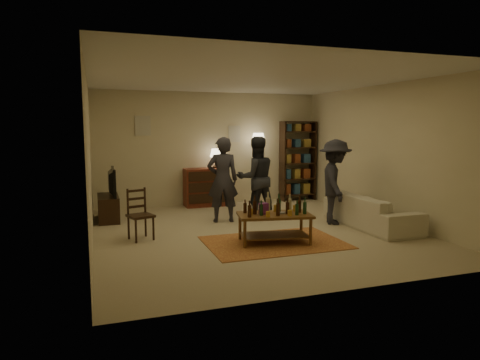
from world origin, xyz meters
name	(u,v)px	position (x,y,z in m)	size (l,w,h in m)	color
floor	(254,231)	(0.00, 0.00, 0.00)	(6.00, 6.00, 0.00)	#C6B793
room_shell	(184,129)	(-0.65, 2.98, 1.81)	(6.00, 6.00, 6.00)	beige
rug	(274,242)	(0.04, -0.85, 0.01)	(2.20, 1.50, 0.01)	#983921
coffee_table	(274,217)	(0.04, -0.85, 0.42)	(1.27, 0.84, 0.82)	brown
dining_chair	(139,212)	(-2.00, 0.10, 0.45)	(0.48, 0.48, 0.87)	#321E10
tv_stand	(108,201)	(-2.44, 1.80, 0.38)	(0.40, 1.00, 1.06)	#321E10
dresser	(206,186)	(-0.19, 2.71, 0.48)	(1.00, 0.50, 1.36)	brown
bookshelf	(298,160)	(2.25, 2.78, 1.03)	(0.90, 0.34, 2.02)	#321E10
floor_lamp	(258,144)	(1.11, 2.65, 1.47)	(0.36, 0.36, 1.73)	black
sofa	(371,211)	(2.20, -0.40, 0.30)	(2.08, 0.81, 0.61)	beige
person_left	(223,180)	(-0.30, 0.93, 0.84)	(0.61, 0.40, 1.68)	#2C2A33
person_right	(256,178)	(0.42, 0.98, 0.84)	(0.82, 0.64, 1.68)	#23252A
person_by_sofa	(335,182)	(1.70, 0.07, 0.82)	(1.06, 0.61, 1.64)	#222229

